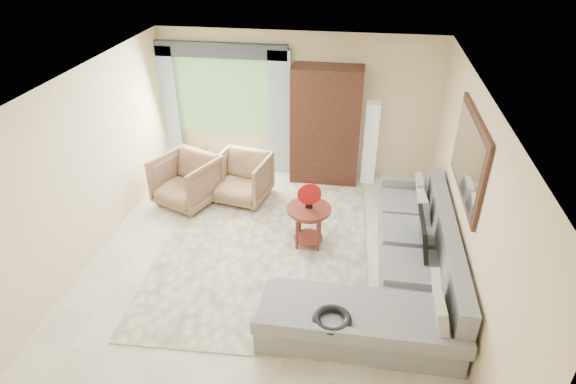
% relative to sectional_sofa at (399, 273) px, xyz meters
% --- Properties ---
extents(ground, '(6.00, 6.00, 0.00)m').
position_rel_sectional_sofa_xyz_m(ground, '(-1.78, 0.18, -0.28)').
color(ground, silver).
rests_on(ground, ground).
extents(area_rug, '(3.17, 4.13, 0.02)m').
position_rel_sectional_sofa_xyz_m(area_rug, '(-1.91, 0.61, -0.27)').
color(area_rug, beige).
rests_on(area_rug, ground).
extents(sectional_sofa, '(2.30, 3.46, 0.90)m').
position_rel_sectional_sofa_xyz_m(sectional_sofa, '(0.00, 0.00, 0.00)').
color(sectional_sofa, gray).
rests_on(sectional_sofa, ground).
extents(tv_screen, '(0.14, 0.74, 0.48)m').
position_rel_sectional_sofa_xyz_m(tv_screen, '(0.27, 0.30, 0.44)').
color(tv_screen, black).
rests_on(tv_screen, sectional_sofa).
extents(garden_hose, '(0.43, 0.43, 0.09)m').
position_rel_sectional_sofa_xyz_m(garden_hose, '(-0.78, -1.21, 0.26)').
color(garden_hose, black).
rests_on(garden_hose, sectional_sofa).
extents(coffee_table, '(0.65, 0.65, 0.65)m').
position_rel_sectional_sofa_xyz_m(coffee_table, '(-1.27, 0.81, 0.06)').
color(coffee_table, '#451912').
rests_on(coffee_table, ground).
extents(red_disc, '(0.34, 0.09, 0.34)m').
position_rel_sectional_sofa_xyz_m(red_disc, '(-1.27, 0.81, 0.59)').
color(red_disc, '#A51210').
rests_on(red_disc, coffee_table).
extents(armchair_left, '(1.20, 1.21, 0.85)m').
position_rel_sectional_sofa_xyz_m(armchair_left, '(-3.43, 1.69, 0.14)').
color(armchair_left, '#88684A').
rests_on(armchair_left, ground).
extents(armchair_right, '(1.01, 1.03, 0.81)m').
position_rel_sectional_sofa_xyz_m(armchair_right, '(-2.55, 1.95, 0.12)').
color(armchair_right, '#957151').
rests_on(armchair_right, ground).
extents(potted_plant, '(0.65, 0.62, 0.57)m').
position_rel_sectional_sofa_xyz_m(potted_plant, '(-3.66, 2.85, 0.00)').
color(potted_plant, '#999999').
rests_on(potted_plant, ground).
extents(armoire, '(1.20, 0.55, 2.10)m').
position_rel_sectional_sofa_xyz_m(armoire, '(-1.23, 2.90, 0.77)').
color(armoire, black).
rests_on(armoire, ground).
extents(floor_lamp, '(0.24, 0.24, 1.50)m').
position_rel_sectional_sofa_xyz_m(floor_lamp, '(-0.43, 2.96, 0.47)').
color(floor_lamp, silver).
rests_on(floor_lamp, ground).
extents(window, '(1.80, 0.04, 1.40)m').
position_rel_sectional_sofa_xyz_m(window, '(-3.13, 3.15, 1.12)').
color(window, '#669E59').
rests_on(window, wall_back).
extents(curtain_left, '(0.40, 0.08, 2.30)m').
position_rel_sectional_sofa_xyz_m(curtain_left, '(-4.18, 3.06, 0.87)').
color(curtain_left, '#9EB7CC').
rests_on(curtain_left, ground).
extents(curtain_right, '(0.40, 0.08, 2.30)m').
position_rel_sectional_sofa_xyz_m(curtain_right, '(-2.08, 3.06, 0.87)').
color(curtain_right, '#9EB7CC').
rests_on(curtain_right, ground).
extents(valance, '(2.40, 0.12, 0.26)m').
position_rel_sectional_sofa_xyz_m(valance, '(-3.13, 3.08, 1.97)').
color(valance, '#1E232D').
rests_on(valance, wall_back).
extents(wall_mirror, '(0.05, 1.70, 1.05)m').
position_rel_sectional_sofa_xyz_m(wall_mirror, '(0.68, 0.53, 1.47)').
color(wall_mirror, black).
rests_on(wall_mirror, wall_right).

